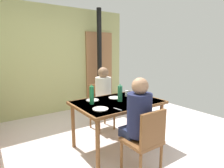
% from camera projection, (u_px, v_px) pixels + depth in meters
% --- Properties ---
extents(ground_plane, '(6.09, 6.09, 0.00)m').
position_uv_depth(ground_plane, '(103.00, 154.00, 2.79)').
color(ground_plane, silver).
extents(wall_back, '(4.07, 0.10, 2.55)m').
position_uv_depth(wall_back, '(50.00, 61.00, 4.45)').
color(wall_back, tan).
rests_on(wall_back, ground_plane).
extents(door_wooden, '(0.80, 0.05, 2.00)m').
position_uv_depth(door_wooden, '(99.00, 69.00, 5.18)').
color(door_wooden, '#9B6740').
rests_on(door_wooden, ground_plane).
extents(stove_pipe_column, '(0.12, 0.12, 2.55)m').
position_uv_depth(stove_pipe_column, '(100.00, 60.00, 4.82)').
color(stove_pipe_column, black).
rests_on(stove_pipe_column, ground_plane).
extents(dining_table, '(1.31, 0.90, 0.75)m').
position_uv_depth(dining_table, '(118.00, 106.00, 2.91)').
color(dining_table, brown).
rests_on(dining_table, ground_plane).
extents(chair_near_diner, '(0.40, 0.40, 0.87)m').
position_uv_depth(chair_near_diner, '(146.00, 140.00, 2.19)').
color(chair_near_diner, brown).
rests_on(chair_near_diner, ground_plane).
extents(chair_far_diner, '(0.40, 0.40, 0.87)m').
position_uv_depth(chair_far_diner, '(100.00, 103.00, 3.68)').
color(chair_far_diner, brown).
rests_on(chair_far_diner, ground_plane).
extents(person_near_diner, '(0.30, 0.37, 0.77)m').
position_uv_depth(person_near_diner, '(138.00, 113.00, 2.25)').
color(person_near_diner, '#1F2744').
rests_on(person_near_diner, ground_plane).
extents(person_far_diner, '(0.30, 0.37, 0.77)m').
position_uv_depth(person_far_diner, '(104.00, 90.00, 3.52)').
color(person_far_diner, silver).
rests_on(person_far_diner, ground_plane).
extents(water_bottle_green_near, '(0.07, 0.07, 0.28)m').
position_uv_depth(water_bottle_green_near, '(120.00, 93.00, 2.87)').
color(water_bottle_green_near, '#287D52').
rests_on(water_bottle_green_near, dining_table).
extents(water_bottle_green_far, '(0.07, 0.07, 0.30)m').
position_uv_depth(water_bottle_green_far, '(92.00, 95.00, 2.72)').
color(water_bottle_green_far, '#21824C').
rests_on(water_bottle_green_far, dining_table).
extents(dinner_plate_near_left, '(0.21, 0.21, 0.01)m').
position_uv_depth(dinner_plate_near_left, '(100.00, 109.00, 2.50)').
color(dinner_plate_near_left, white).
rests_on(dinner_plate_near_left, dining_table).
extents(dinner_plate_near_right, '(0.20, 0.20, 0.01)m').
position_uv_depth(dinner_plate_near_right, '(93.00, 100.00, 2.94)').
color(dinner_plate_near_right, white).
rests_on(dinner_plate_near_right, dining_table).
extents(dinner_plate_far_center, '(0.20, 0.20, 0.01)m').
position_uv_depth(dinner_plate_far_center, '(115.00, 98.00, 3.09)').
color(dinner_plate_far_center, white).
rests_on(dinner_plate_far_center, dining_table).
extents(drinking_glass_by_near_diner, '(0.06, 0.06, 0.10)m').
position_uv_depth(drinking_glass_by_near_diner, '(131.00, 97.00, 2.95)').
color(drinking_glass_by_near_diner, silver).
rests_on(drinking_glass_by_near_diner, dining_table).
extents(drinking_glass_by_far_diner, '(0.06, 0.06, 0.10)m').
position_uv_depth(drinking_glass_by_far_diner, '(127.00, 93.00, 3.20)').
color(drinking_glass_by_far_diner, silver).
rests_on(drinking_glass_by_far_diner, dining_table).
extents(cutlery_knife_near, '(0.07, 0.15, 0.00)m').
position_uv_depth(cutlery_knife_near, '(146.00, 100.00, 2.97)').
color(cutlery_knife_near, silver).
rests_on(cutlery_knife_near, dining_table).
extents(cutlery_fork_near, '(0.04, 0.15, 0.00)m').
position_uv_depth(cutlery_fork_near, '(118.00, 109.00, 2.51)').
color(cutlery_fork_near, silver).
rests_on(cutlery_fork_near, dining_table).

